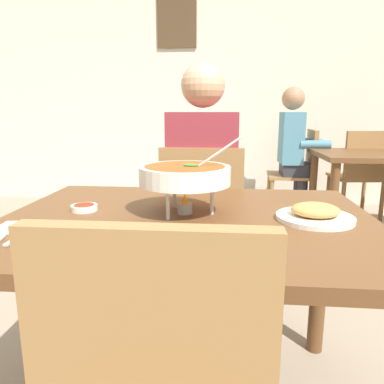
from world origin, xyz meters
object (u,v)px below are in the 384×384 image
Objects in this scene: diner_main at (203,174)px; dining_table_far at (377,168)px; rice_plate at (182,244)px; appetizer_plate at (315,214)px; chair_diner_main at (202,219)px; sauce_dish at (84,207)px; patron_bg_middle at (295,145)px; dining_table_main at (188,248)px; curry_bowl at (185,176)px; chair_bg_right at (361,171)px; chair_bg_middle at (300,168)px.

dining_table_far is at bearing 42.32° from diner_main.
rice_plate and appetizer_plate have the same top height.
chair_diner_main reaches higher than sauce_dish.
diner_main is 1.00× the size of patron_bg_middle.
dining_table_main is 2.71m from patron_bg_middle.
curry_bowl is 0.25× the size of patron_bg_middle.
curry_bowl is 1.39× the size of rice_plate.
appetizer_plate is at bearing -98.71° from patron_bg_middle.
chair_diner_main is at bearing -113.49° from patron_bg_middle.
dining_table_main is 0.24m from curry_bowl.
diner_main is at bearing 88.96° from curry_bowl.
chair_diner_main is at bearing 118.15° from appetizer_plate.
chair_diner_main is at bearing 90.94° from rice_plate.
patron_bg_middle is (0.80, 1.84, 0.24)m from chair_diner_main.
dining_table_main is at bearing -6.82° from sauce_dish.
patron_bg_middle reaches higher than chair_diner_main.
curry_bowl reaches higher than chair_bg_right.
patron_bg_middle reaches higher than sauce_dish.
appetizer_plate is 2.68m from chair_bg_middle.
appetizer_plate is at bearing -3.28° from sauce_dish.
rice_plate is at bearing -86.73° from dining_table_main.
dining_table_main is 2.90m from chair_bg_right.
curry_bowl is at bearing -120.16° from chair_bg_right.
diner_main is at bearing 90.00° from chair_diner_main.
chair_bg_middle is (1.23, 2.59, -0.24)m from sauce_dish.
chair_bg_middle is at bearing 73.79° from rice_plate.
dining_table_main is 0.79m from diner_main.
patron_bg_middle reaches higher than dining_table_far.
chair_diner_main is 1.00× the size of chair_bg_right.
dining_table_main is 2.77m from chair_bg_middle.
chair_bg_middle is (0.87, 2.63, -0.12)m from dining_table_main.
appetizer_plate is 2.67× the size of sauce_dish.
diner_main is 1.09m from rice_plate.
patron_bg_middle is (0.78, 2.89, -0.01)m from rice_plate.
appetizer_plate is 0.27× the size of chair_bg_middle.
diner_main is 2.26m from chair_bg_right.
diner_main is 0.88m from appetizer_plate.
chair_diner_main and chair_bg_middle have the same top height.
rice_plate is 0.24× the size of dining_table_far.
appetizer_plate is (0.40, -0.78, 0.01)m from diner_main.
chair_bg_middle is at bearing 65.15° from chair_diner_main.
curry_bowl is at bearing -91.04° from diner_main.
chair_bg_middle and chair_bg_right have the same top height.
chair_diner_main is at bearing -114.85° from chair_bg_middle.
curry_bowl is (-0.01, -0.71, 0.36)m from chair_diner_main.
diner_main is 5.46× the size of appetizer_plate.
diner_main is 3.94× the size of curry_bowl.
chair_bg_right reaches higher than rice_plate.
sauce_dish is at bearing -116.15° from diner_main.
chair_diner_main is 10.00× the size of sauce_dish.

